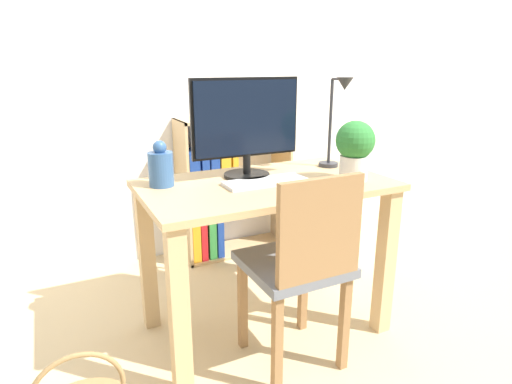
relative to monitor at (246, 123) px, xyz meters
The scene contains 10 objects.
ground_plane 1.02m from the monitor, 72.40° to the right, with size 10.00×10.00×0.00m, color #CCB284.
wall_back 1.01m from the monitor, 87.71° to the left, with size 8.00×0.05×2.60m.
desk 0.44m from the monitor, 72.40° to the right, with size 1.12×0.65×0.76m.
monitor is the anchor object (origin of this frame).
keyboard 0.29m from the monitor, 80.56° to the right, with size 0.38×0.14×0.02m.
vase 0.44m from the monitor, behind, with size 0.11×0.11×0.20m.
desk_lamp 0.48m from the monitor, ahead, with size 0.10×0.19×0.45m.
potted_plant 0.50m from the monitor, 33.04° to the right, with size 0.18×0.18×0.27m.
chair 0.68m from the monitor, 85.00° to the right, with size 0.40×0.40×0.88m.
bookshelf 0.98m from the monitor, 79.22° to the left, with size 0.75×0.28×0.94m.
Camera 1 is at (-0.87, -1.66, 1.27)m, focal length 30.00 mm.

